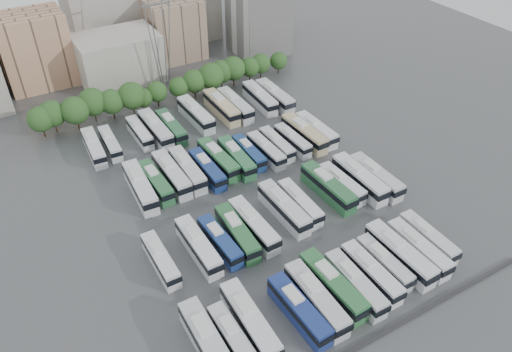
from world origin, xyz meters
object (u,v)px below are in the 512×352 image
bus_r1_s5 (254,225)px  bus_r2_s1 (140,187)px  apartment_tower (259,6)px  bus_r3_s7 (196,114)px  bus_r0_s4 (299,310)px  bus_r3_s0 (94,147)px  bus_r1_s4 (237,233)px  bus_r3_s9 (221,107)px  bus_r0_s1 (234,340)px  bus_r2_s2 (156,182)px  bus_r2_s8 (249,152)px  bus_r3_s10 (235,105)px  bus_r0_s10 (400,254)px  bus_r1_s2 (198,246)px  bus_r2_s13 (316,130)px  bus_r1_s3 (220,241)px  bus_r3_s13 (275,96)px  bus_r0_s8 (371,273)px  bus_r1_s12 (360,179)px  bus_r3_s3 (140,133)px  bus_r2_s12 (304,133)px  bus_r0_s2 (250,321)px  bus_r0_s5 (316,299)px  bus_r1_s13 (376,177)px  bus_r2_s4 (187,169)px  bus_r1_s11 (342,184)px  bus_r3_s5 (171,127)px  bus_r1_s7 (284,208)px  bus_r2_s3 (172,174)px  bus_r0_s0 (208,343)px  bus_r1_s10 (328,187)px  bus_r2_s6 (218,159)px  bus_r1_s8 (300,203)px  bus_r2_s5 (207,169)px  bus_r2_s11 (293,140)px  bus_r0_s7 (355,284)px  bus_r0_s9 (384,263)px  bus_r2_s7 (236,158)px  bus_r3_s4 (156,129)px  bus_r1_s0 (161,260)px  bus_r3_s12 (260,98)px  electricity_pylon (157,15)px  bus_r0_s12 (428,238)px  bus_r2_s9 (266,150)px

bus_r1_s5 → bus_r2_s1: 23.04m
apartment_tower → bus_r3_s7: (-32.28, -27.10, -10.91)m
bus_r0_s4 → bus_r3_s0: bearing=102.0°
bus_r1_s4 → bus_r3_s9: bearing=69.2°
bus_r0_s1 → bus_r2_s2: size_ratio=0.94×
bus_r2_s8 → bus_r3_s10: (6.51, 17.93, 0.36)m
bus_r0_s10 → bus_r3_s9: bus_r3_s9 is taller
bus_r1_s2 → bus_r2_s13: bearing=26.9°
bus_r1_s3 → bus_r3_s13: bus_r3_s13 is taller
bus_r0_s8 → bus_r1_s12: size_ratio=0.88×
bus_r3_s3 → bus_r3_s13: 33.15m
bus_r1_s2 → bus_r2_s12: 38.34m
bus_r0_s2 → bus_r0_s5: (10.02, -1.44, -0.02)m
bus_r1_s5 → bus_r1_s13: size_ratio=1.00×
bus_r2_s4 → bus_r3_s10: bearing=42.2°
bus_r1_s11 → bus_r3_s5: 39.44m
bus_r1_s7 → bus_r2_s8: bearing=78.9°
bus_r0_s2 → bus_r3_s13: bus_r3_s13 is taller
bus_r1_s5 → bus_r2_s3: (-6.44, 19.86, 0.07)m
bus_r0_s0 → bus_r1_s7: (23.09, 17.77, -0.06)m
bus_r1_s5 → bus_r3_s9: (13.25, 37.80, 0.12)m
bus_r0_s1 → bus_r2_s4: (9.92, 37.43, 0.23)m
bus_r0_s8 → bus_r1_s5: size_ratio=0.93×
bus_r1_s10 → bus_r1_s7: bearing=-177.7°
bus_r1_s12 → bus_r2_s4: 32.61m
bus_r1_s11 → bus_r2_s6: (-16.45, 18.20, 0.23)m
bus_r0_s4 → bus_r3_s0: bus_r0_s4 is taller
apartment_tower → bus_r1_s8: 71.04m
bus_r3_s0 → bus_r2_s5: bearing=-44.6°
bus_r2_s1 → bus_r3_s10: (29.36, 18.05, -0.05)m
bus_r2_s5 → bus_r2_s11: bearing=0.6°
bus_r0_s7 → bus_r0_s9: 6.77m
bus_r3_s3 → bus_r3_s10: size_ratio=0.84×
bus_r0_s0 → bus_r1_s13: (42.88, 16.58, -0.10)m
bus_r3_s0 → bus_r2_s4: bearing=-48.4°
bus_r1_s10 → bus_r2_s7: bearing=118.9°
bus_r3_s4 → bus_r0_s0: bearing=-105.2°
bus_r0_s8 → bus_r1_s0: (-26.41, 18.54, -0.13)m
bus_r0_s2 → bus_r2_s7: size_ratio=1.06×
bus_r3_s0 → bus_r3_s12: bus_r3_s12 is taller
bus_r0_s7 → bus_r3_s12: size_ratio=0.93×
electricity_pylon → bus_r2_s4: electricity_pylon is taller
bus_r0_s12 → bus_r3_s12: bearing=90.7°
bus_r0_s0 → bus_r1_s12: 43.43m
bus_r2_s7 → apartment_tower: bearing=56.9°
bus_r1_s7 → bus_r2_s9: (6.63, 17.00, -0.27)m
bus_r1_s11 → bus_r3_s13: bus_r3_s13 is taller
bus_r0_s12 → bus_r1_s7: bus_r1_s7 is taller
bus_r2_s9 → bus_r2_s6: bearing=168.5°
bus_r2_s5 → bus_r2_s13: bus_r2_s13 is taller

